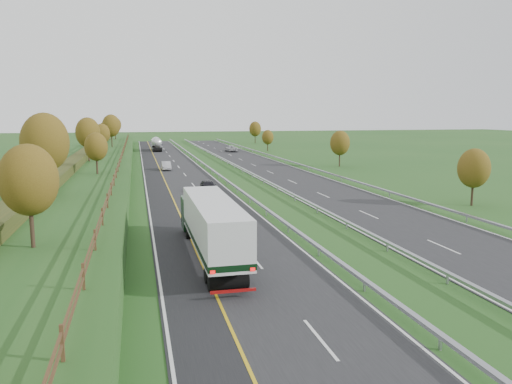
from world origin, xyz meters
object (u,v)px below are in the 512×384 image
(car_dark_near, at_px, (208,186))
(car_oncoming, at_px, (231,149))
(box_lorry, at_px, (211,224))
(car_silver_mid, at_px, (166,166))
(road_tanker, at_px, (157,144))
(car_small_far, at_px, (158,142))

(car_dark_near, relative_size, car_oncoming, 0.80)
(box_lorry, relative_size, car_silver_mid, 3.76)
(road_tanker, distance_m, car_silver_mid, 46.90)
(box_lorry, bearing_deg, car_silver_mid, 89.74)
(box_lorry, distance_m, car_small_far, 128.31)
(car_small_far, height_order, car_oncoming, car_oncoming)
(car_dark_near, bearing_deg, car_oncoming, 76.95)
(car_small_far, bearing_deg, car_silver_mid, -97.71)
(car_dark_near, relative_size, car_silver_mid, 1.00)
(car_small_far, xyz_separation_m, car_oncoming, (16.87, -35.19, 0.04))
(box_lorry, xyz_separation_m, car_oncoming, (18.94, 93.09, -1.53))
(car_silver_mid, bearing_deg, road_tanker, 88.42)
(car_small_far, bearing_deg, road_tanker, -99.44)
(road_tanker, bearing_deg, box_lorry, -90.33)
(road_tanker, xyz_separation_m, car_small_far, (1.49, 27.02, -1.10))
(car_oncoming, bearing_deg, car_dark_near, 76.17)
(road_tanker, distance_m, car_small_far, 27.09)
(car_dark_near, xyz_separation_m, car_small_far, (-1.71, 100.11, -0.02))
(road_tanker, height_order, car_dark_near, road_tanker)
(car_dark_near, bearing_deg, car_small_far, 91.07)
(road_tanker, bearing_deg, car_oncoming, -23.98)
(box_lorry, bearing_deg, car_oncoming, 78.50)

